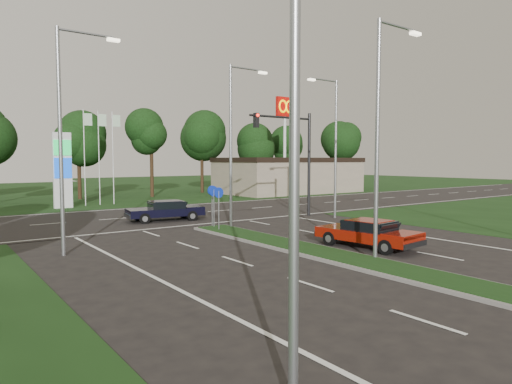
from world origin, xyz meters
TOP-DOWN VIEW (x-y plane):
  - verge_far at (0.00, 55.00)m, footprint 160.00×50.00m
  - cross_road at (0.00, 24.00)m, footprint 160.00×12.00m
  - median_kerb at (0.00, 4.00)m, footprint 2.00×26.00m
  - commercial_building at (22.00, 36.00)m, footprint 16.00×9.00m
  - streetlight_median_near at (1.00, 6.00)m, footprint 2.53×0.22m
  - streetlight_median_far at (1.00, 16.00)m, footprint 2.53×0.22m
  - streetlight_left_near at (-8.30, 0.00)m, footprint 2.53×0.22m
  - streetlight_left_far at (-8.30, 14.00)m, footprint 2.53×0.22m
  - streetlight_right_far at (8.80, 16.00)m, footprint 2.53×0.22m
  - traffic_signal at (7.19, 18.00)m, footprint 5.10×0.42m
  - median_signs at (0.00, 16.40)m, footprint 1.16×1.76m
  - gas_pylon at (-3.79, 33.05)m, footprint 5.80×1.26m
  - mcdonalds_sign at (18.00, 31.97)m, footprint 2.20×0.47m
  - treeline_far at (0.10, 39.93)m, footprint 6.00×6.00m
  - red_sedan at (2.66, 7.91)m, footprint 2.31×4.62m
  - navy_sedan at (-0.70, 21.23)m, footprint 4.89×2.64m

SIDE VIEW (x-z plane):
  - verge_far at x=0.00m, z-range -0.01..0.01m
  - cross_road at x=0.00m, z-range -0.01..0.01m
  - median_kerb at x=0.00m, z-range 0.00..0.12m
  - red_sedan at x=2.66m, z-range 0.05..1.27m
  - navy_sedan at x=-0.70m, z-range 0.05..1.32m
  - median_signs at x=0.00m, z-range 0.52..2.90m
  - commercial_building at x=22.00m, z-range 0.00..4.00m
  - gas_pylon at x=-3.79m, z-range -0.80..7.20m
  - traffic_signal at x=7.19m, z-range 1.15..8.15m
  - streetlight_median_near at x=1.00m, z-range 0.58..9.58m
  - streetlight_median_far at x=1.00m, z-range 0.58..9.58m
  - streetlight_left_near at x=-8.30m, z-range 0.58..9.58m
  - streetlight_left_far at x=-8.30m, z-range 0.58..9.58m
  - streetlight_right_far at x=8.80m, z-range 0.58..9.58m
  - treeline_far at x=0.10m, z-range 1.88..11.78m
  - mcdonalds_sign at x=18.00m, z-range 2.79..13.19m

